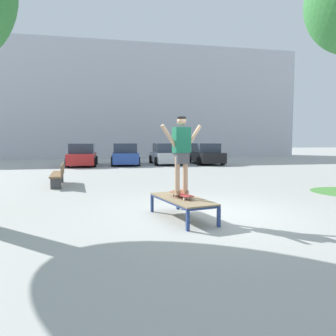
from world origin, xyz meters
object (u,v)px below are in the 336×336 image
Objects in this scene: car_blue at (125,155)px; skate_box at (182,200)px; skater at (181,149)px; car_silver at (165,155)px; skateboard at (181,194)px; car_red at (82,156)px; car_black at (205,154)px; park_bench at (59,174)px.

skate_box is at bearing -90.12° from car_blue.
skater reaches higher than car_silver.
skateboard is 0.19× the size of car_blue.
skate_box is 1.12m from skater.
car_black is at bearing -0.32° from car_red.
skateboard is 16.32m from car_silver.
skate_box is 0.47× the size of car_blue.
park_bench is (-3.29, 6.14, 0.03)m from skate_box.
skate_box is at bearing -79.74° from car_red.
skater is 0.40× the size of car_silver.
car_black is (5.82, 15.68, -0.84)m from skater.
car_silver is (5.78, 0.33, 0.00)m from car_red.
car_red is 1.01× the size of car_black.
car_black reaches higher than skate_box.
car_silver is at bearing 0.86° from car_blue.
skateboard is at bearing -90.15° from car_blue.
skateboard is at bearing -61.70° from park_bench.
skate_box is at bearing -100.30° from car_silver.
skater is 0.70× the size of park_bench.
skateboard reaches higher than skate_box.
skate_box is 16.06m from car_blue.
car_blue is at bearing 89.85° from skater.
park_bench reaches higher than skate_box.
skateboard is at bearing -100.36° from car_silver.
park_bench is (-3.28, 6.09, -1.08)m from skater.
car_blue is 1.01× the size of car_silver.
skate_box is 0.83× the size of park_bench.
skater is 16.34m from car_silver.
park_bench is at bearing 118.20° from skate_box.
skater is at bearing -90.15° from car_blue.
car_black reaches higher than skateboard.
park_bench is (-9.11, -9.58, -0.24)m from car_black.
car_black is at bearing 46.47° from park_bench.
skater is 0.40× the size of car_black.
skater is 0.40× the size of car_red.
skateboard is 0.34× the size of park_bench.
car_blue is at bearing 5.58° from car_red.
park_bench is at bearing 118.30° from skateboard.
car_red and car_silver have the same top height.
skate_box is 1.19× the size of skater.
park_bench is at bearing 118.30° from skater.
car_black is at bearing 69.62° from skater.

